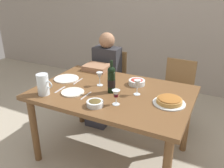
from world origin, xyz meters
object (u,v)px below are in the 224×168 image
water_pitcher (43,86)px  dinner_plate_left_setting (66,79)px  dinner_plate_right_setting (73,92)px  dining_table (113,100)px  wine_glass_centre (137,84)px  salad_bowl (137,82)px  chair_right (177,91)px  diner_left (103,76)px  baked_tart (169,101)px  chair_left (111,79)px  wine_glass_right_diner (100,76)px  olive_bowl (95,103)px  wine_bottle (111,79)px  wine_glass_left_diner (116,94)px

water_pitcher → dinner_plate_left_setting: (-0.04, 0.40, -0.08)m
dinner_plate_left_setting → dinner_plate_right_setting: same height
dining_table → wine_glass_centre: (0.24, 0.04, 0.19)m
water_pitcher → salad_bowl: water_pitcher is taller
dinner_plate_right_setting → chair_right: size_ratio=0.25×
water_pitcher → diner_left: bearing=84.3°
baked_tart → chair_left: size_ratio=0.32×
dining_table → water_pitcher: (-0.54, -0.35, 0.18)m
dinner_plate_left_setting → chair_left: 0.87m
wine_glass_right_diner → dinner_plate_right_setting: wine_glass_right_diner is taller
chair_left → dinner_plate_right_setting: bearing=95.4°
chair_right → dining_table: bearing=64.9°
dinner_plate_right_setting → olive_bowl: bearing=-22.0°
wine_bottle → dinner_plate_left_setting: bearing=172.6°
wine_bottle → salad_bowl: bearing=60.6°
dining_table → dinner_plate_right_setting: bearing=-147.7°
dining_table → water_pitcher: water_pitcher is taller
dinner_plate_right_setting → wine_glass_left_diner: bearing=-3.3°
salad_bowl → chair_right: chair_right is taller
diner_left → water_pitcher: bearing=82.9°
dinner_plate_right_setting → chair_right: 1.35m
baked_tart → wine_glass_centre: (-0.32, 0.05, 0.07)m
dinner_plate_right_setting → chair_left: chair_left is taller
water_pitcher → chair_left: size_ratio=0.23×
wine_bottle → dinner_plate_right_setting: 0.39m
wine_bottle → wine_glass_centre: (0.24, 0.06, -0.03)m
wine_glass_left_diner → wine_bottle: bearing=125.7°
baked_tart → dinner_plate_right_setting: 0.90m
water_pitcher → salad_bowl: 0.92m
wine_glass_centre → dinner_plate_left_setting: wine_glass_centre is taller
wine_bottle → salad_bowl: wine_bottle is taller
diner_left → wine_glass_centre: bearing=137.5°
salad_bowl → olive_bowl: size_ratio=1.16×
baked_tart → dinner_plate_left_setting: (-1.14, 0.07, -0.02)m
diner_left → chair_right: size_ratio=1.33×
chair_left → chair_right: bearing=178.7°
diner_left → dining_table: bearing=123.8°
olive_bowl → chair_left: size_ratio=0.17×
dining_table → water_pitcher: bearing=-147.2°
dining_table → olive_bowl: size_ratio=10.43×
wine_glass_centre → dining_table: bearing=-171.5°
wine_glass_left_diner → chair_left: size_ratio=0.15×
baked_tart → dinner_plate_right_setting: size_ratio=1.28×
water_pitcher → dinner_plate_right_setting: size_ratio=0.91×
wine_glass_centre → baked_tart: bearing=-8.9°
olive_bowl → wine_glass_right_diner: (-0.18, 0.40, 0.07)m
wine_glass_left_diner → chair_left: wine_glass_left_diner is taller
wine_bottle → wine_glass_right_diner: bearing=152.7°
wine_glass_left_diner → wine_glass_centre: size_ratio=0.92×
wine_glass_centre → chair_left: size_ratio=0.17×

